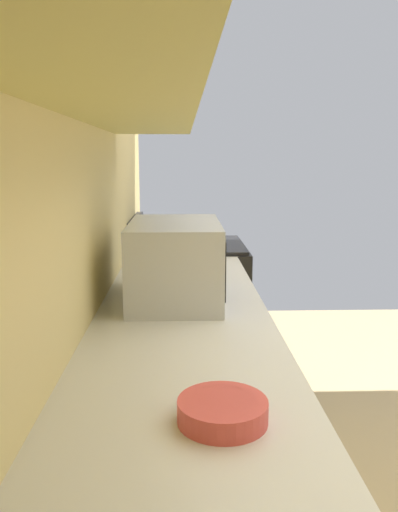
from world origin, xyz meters
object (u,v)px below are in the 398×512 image
Objects in this scene: bowl at (223,410)px; microwave at (176,261)px; kettle at (199,253)px; oven_range at (190,316)px.

microwave is at bearing 6.57° from bowl.
microwave reaches higher than kettle.
microwave is 2.89× the size of bowl.
bowl is at bearing -178.92° from oven_range.
kettle is (0.52, -0.11, -0.07)m from microwave.
kettle is at bearing 0.00° from bowl.
microwave is (-1.16, 0.07, 0.58)m from oven_range.
microwave is 0.93m from bowl.
bowl is (-2.07, -0.04, 0.46)m from oven_range.
kettle reaches higher than bowl.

